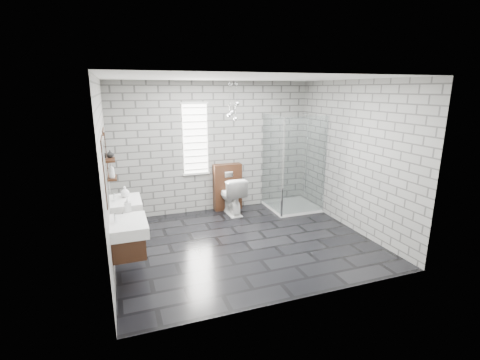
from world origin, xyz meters
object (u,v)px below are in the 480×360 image
vanity_right (123,205)px  vanity_left (126,228)px  toilet (231,195)px  shower_enclosure (291,187)px  cistern_panel (227,187)px

vanity_right → vanity_left: bearing=-90.0°
vanity_left → toilet: (2.16, 2.03, -0.36)m
vanity_left → shower_enclosure: (3.41, 1.78, -0.25)m
vanity_left → vanity_right: size_ratio=1.00×
cistern_panel → shower_enclosure: bearing=-22.4°
vanity_left → shower_enclosure: 3.85m
vanity_left → vanity_right: same height
shower_enclosure → toilet: bearing=168.9°
vanity_left → toilet: 2.98m
vanity_right → cistern_panel: size_ratio=1.57×
vanity_left → vanity_right: 0.98m
toilet → vanity_right: bearing=23.4°
cistern_panel → shower_enclosure: (1.25, -0.52, 0.00)m
vanity_right → shower_enclosure: size_ratio=0.77×
vanity_right → shower_enclosure: bearing=13.2°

